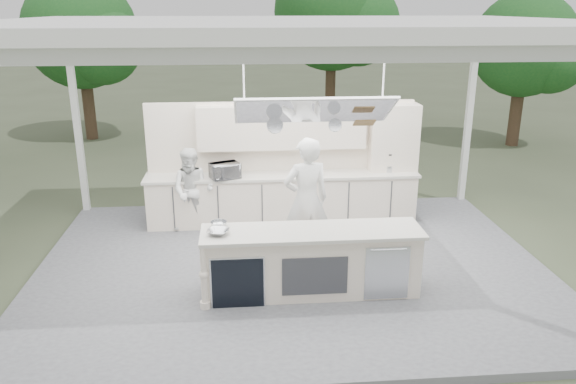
{
  "coord_description": "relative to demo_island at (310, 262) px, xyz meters",
  "views": [
    {
      "loc": [
        -0.76,
        -8.09,
        4.03
      ],
      "look_at": [
        -0.03,
        0.4,
        1.21
      ],
      "focal_mm": 35.0,
      "sensor_mm": 36.0,
      "label": 1
    }
  ],
  "objects": [
    {
      "name": "toaster_oven",
      "position": [
        -1.24,
        2.61,
        0.62
      ],
      "size": [
        0.6,
        0.52,
        0.28
      ],
      "primitive_type": "imported",
      "rotation": [
        0.0,
        0.0,
        0.39
      ],
      "color": "#B2B4B9",
      "rests_on": "back_counter"
    },
    {
      "name": "head_chef",
      "position": [
        0.07,
        1.1,
        0.54
      ],
      "size": [
        0.83,
        0.63,
        2.03
      ],
      "primitive_type": "imported",
      "rotation": [
        0.0,
        0.0,
        3.36
      ],
      "color": "white",
      "rests_on": "stage_deck"
    },
    {
      "name": "bowl_small",
      "position": [
        -1.28,
        0.26,
        0.51
      ],
      "size": [
        0.26,
        0.26,
        0.07
      ],
      "primitive_type": "imported",
      "rotation": [
        0.0,
        0.0,
        -0.13
      ],
      "color": "silver",
      "rests_on": "demo_island"
    },
    {
      "name": "sous_chef",
      "position": [
        -1.82,
        2.46,
        0.3
      ],
      "size": [
        0.83,
        0.69,
        1.55
      ],
      "primitive_type": "imported",
      "rotation": [
        0.0,
        0.0,
        -0.14
      ],
      "color": "white",
      "rests_on": "stage_deck"
    },
    {
      "name": "tent",
      "position": [
        -0.18,
        0.9,
        3.11
      ],
      "size": [
        8.2,
        6.2,
        3.86
      ],
      "color": "white",
      "rests_on": "ground"
    },
    {
      "name": "back_wall_unit",
      "position": [
        0.27,
        3.03,
        0.98
      ],
      "size": [
        5.05,
        0.48,
        2.25
      ],
      "color": "#F3E4CE",
      "rests_on": "stage_deck"
    },
    {
      "name": "back_counter",
      "position": [
        -0.18,
        2.81,
        0.0
      ],
      "size": [
        5.08,
        0.72,
        0.95
      ],
      "color": "#F3E4CE",
      "rests_on": "stage_deck"
    },
    {
      "name": "ground",
      "position": [
        -0.18,
        0.91,
        -0.6
      ],
      "size": [
        90.0,
        90.0,
        0.0
      ],
      "primitive_type": "plane",
      "color": "#485238",
      "rests_on": "ground"
    },
    {
      "name": "bowl_large",
      "position": [
        -1.28,
        -0.03,
        0.51
      ],
      "size": [
        0.37,
        0.37,
        0.07
      ],
      "primitive_type": "imported",
      "rotation": [
        0.0,
        0.0,
        -0.32
      ],
      "color": "#ADB0B4",
      "rests_on": "demo_island"
    },
    {
      "name": "demo_island",
      "position": [
        0.0,
        0.0,
        0.0
      ],
      "size": [
        3.1,
        0.79,
        0.95
      ],
      "color": "#F3E4CE",
      "rests_on": "stage_deck"
    },
    {
      "name": "tree_cluster",
      "position": [
        -0.34,
        10.68,
        2.69
      ],
      "size": [
        19.55,
        9.4,
        5.85
      ],
      "color": "#4B3425",
      "rests_on": "ground"
    },
    {
      "name": "stage_deck",
      "position": [
        -0.18,
        0.91,
        -0.54
      ],
      "size": [
        8.0,
        6.0,
        0.12
      ],
      "primitive_type": "cube",
      "color": "slate",
      "rests_on": "ground"
    }
  ]
}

